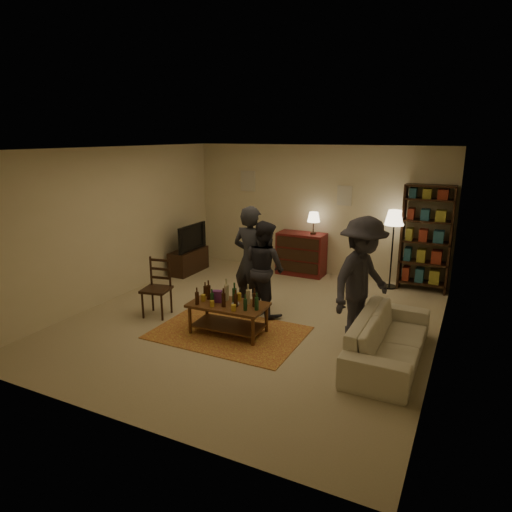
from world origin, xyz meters
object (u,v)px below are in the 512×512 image
Objects in this scene: bookshelf at (426,237)px; floor_lamp at (394,223)px; dining_chair at (158,285)px; person_left at (251,260)px; person_by_sofa at (362,280)px; dresser at (302,253)px; person_right at (264,268)px; coffee_table at (228,307)px; tv_stand at (189,255)px; sofa at (389,339)px.

floor_lamp is (-0.57, -0.13, 0.25)m from bookshelf.
dining_chair is 1.58m from person_left.
person_by_sofa is at bearing -89.36° from floor_lamp.
dresser is 0.75× the size of person_by_sofa.
dresser is at bearing 178.05° from floor_lamp.
person_left is at bearing -134.75° from bookshelf.
person_right reaches higher than dresser.
coffee_table is 3.30m from dresser.
dresser reaches higher than coffee_table.
person_by_sofa is (4.14, -1.74, 0.52)m from tv_stand.
floor_lamp is 2.86m from person_right.
bookshelf reaches higher than person_by_sofa.
coffee_table is 2.33m from sofa.
coffee_table is 1.21× the size of dining_chair.
person_right reaches higher than tv_stand.
dining_chair is 3.73m from sofa.
tv_stand is 2.75m from person_left.
dining_chair is 0.54× the size of person_left.
dresser is 2.03m from floor_lamp.
tv_stand is 0.59× the size of person_left.
sofa is (-0.05, -3.18, -0.73)m from bookshelf.
bookshelf is at bearing 12.75° from floor_lamp.
tv_stand is at bearing -25.39° from person_left.
dining_chair is 0.54× the size of person_by_sofa.
tv_stand is 4.84m from bookshelf.
dining_chair reaches higher than sofa.
person_left is at bearing -128.65° from floor_lamp.
dresser is 3.93m from sofa.
dining_chair is 3.42m from dresser.
dining_chair is 3.28m from person_by_sofa.
person_left is at bearing 34.18° from person_right.
tv_stand is at bearing 134.29° from coffee_table.
sofa is (4.64, -2.20, -0.08)m from tv_stand.
bookshelf is (2.36, 3.37, 0.62)m from coffee_table.
person_by_sofa is at bearing -54.50° from dresser.
person_by_sofa is at bearing 19.60° from coffee_table.
bookshelf reaches higher than person_right.
person_by_sofa reaches higher than floor_lamp.
dresser is 2.50m from bookshelf.
person_by_sofa is (1.89, -0.26, 0.01)m from person_left.
person_by_sofa is at bearing 179.91° from person_left.
dining_chair reaches higher than coffee_table.
bookshelf is at bearing -107.93° from person_right.
dresser reaches higher than sofa.
bookshelf is 1.12× the size of person_left.
bookshelf is 0.64m from floor_lamp.
bookshelf is (2.44, 0.07, 0.56)m from dresser.
floor_lamp reaches higher than sofa.
dining_chair is 4.98m from bookshelf.
dresser is 2.38m from person_right.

